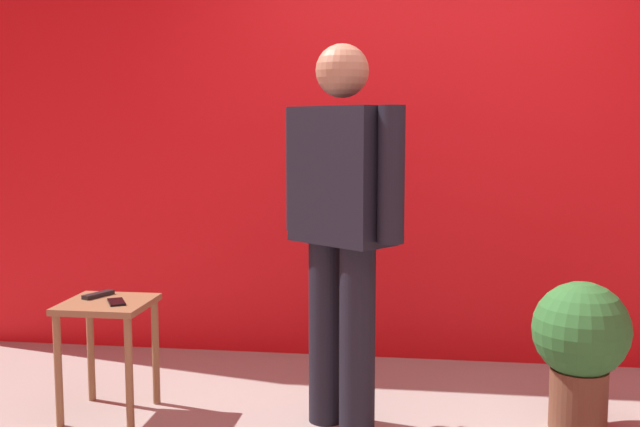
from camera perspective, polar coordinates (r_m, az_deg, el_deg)
back_wall_red at (r=4.48m, az=8.36°, el=8.41°), size 6.24×0.12×3.06m
standing_person at (r=3.38m, az=1.67°, el=-0.29°), size 0.62×0.51×1.75m
side_table at (r=3.76m, az=-15.79°, el=-8.13°), size 0.40×0.40×0.56m
cell_phone at (r=3.68m, az=-15.18°, el=-6.49°), size 0.13×0.16×0.01m
tv_remote at (r=3.84m, az=-16.45°, el=-5.92°), size 0.11×0.17×0.02m
potted_plant at (r=3.67m, az=19.14°, el=-9.21°), size 0.44×0.44×0.69m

